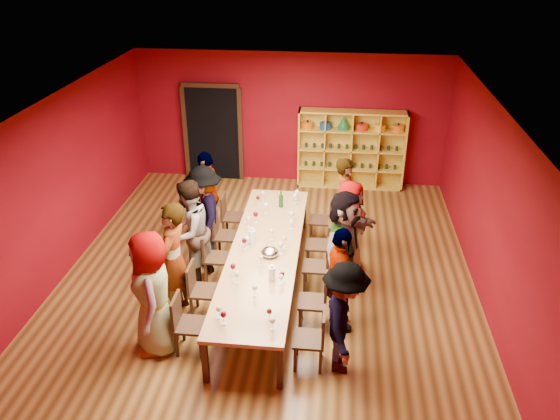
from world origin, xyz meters
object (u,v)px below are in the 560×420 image
object	(u,v)px
person_left_3	(205,213)
chair_person_right_4	(324,217)
chair_person_left_0	(185,321)
chair_person_left_3	(222,232)
wine_bottle	(281,201)
chair_person_right_3	(322,242)
person_right_0	(344,318)
person_right_4	(345,201)
person_left_2	(189,232)
tasting_table	(265,253)
chair_person_left_4	(229,214)
person_right_2	(344,243)
chair_person_right_1	(318,299)
chair_person_left_2	(212,254)
person_right_3	(349,226)
chair_person_right_2	(321,264)
shelving_unit	(351,145)
person_left_1	(174,261)
spittoon_bowl	(270,252)
chair_person_left_1	(199,287)
person_right_1	(340,281)
person_left_4	(208,195)
person_left_0	(153,293)
chair_person_right_0	(315,336)

from	to	relation	value
person_left_3	chair_person_right_4	world-z (taller)	person_left_3
chair_person_right_4	chair_person_left_0	bearing A→B (deg)	-118.99
chair_person_left_3	wine_bottle	size ratio (longest dim) A/B	2.69
chair_person_left_3	chair_person_right_3	size ratio (longest dim) A/B	1.00
person_right_0	person_right_4	bearing A→B (deg)	0.14
person_left_2	chair_person_right_3	size ratio (longest dim) A/B	2.03
person_right_0	person_right_4	world-z (taller)	person_right_4
tasting_table	chair_person_left_4	distance (m)	1.89
person_right_2	wine_bottle	size ratio (longest dim) A/B	5.46
person_left_3	person_left_2	bearing A→B (deg)	-24.11
person_left_3	person_right_4	xyz separation A→B (m)	(2.46, 0.78, -0.02)
chair_person_left_0	wine_bottle	world-z (taller)	wine_bottle
chair_person_right_1	chair_person_left_2	bearing A→B (deg)	150.11
chair_person_left_0	person_right_0	world-z (taller)	person_right_0
person_right_3	chair_person_left_0	bearing A→B (deg)	158.13
tasting_table	person_right_0	xyz separation A→B (m)	(1.28, -1.69, 0.13)
chair_person_left_2	chair_person_right_2	bearing A→B (deg)	-2.81
shelving_unit	wine_bottle	xyz separation A→B (m)	(-1.30, -2.76, -0.11)
chair_person_left_4	wine_bottle	distance (m)	1.08
person_left_1	person_left_2	xyz separation A→B (m)	(-0.01, 0.95, -0.04)
person_right_4	person_right_3	bearing A→B (deg)	-172.19
chair_person_left_2	chair_person_right_4	bearing A→B (deg)	39.91
person_right_0	chair_person_left_2	bearing A→B (deg)	49.38
tasting_table	person_left_1	world-z (taller)	person_left_1
chair_person_left_2	person_right_0	bearing A→B (deg)	-40.61
person_left_3	tasting_table	bearing A→B (deg)	34.47
person_left_2	chair_person_left_4	bearing A→B (deg)	-171.99
chair_person_left_0	chair_person_left_2	distance (m)	1.76
spittoon_bowl	wine_bottle	world-z (taller)	wine_bottle
chair_person_left_1	person_left_3	size ratio (longest dim) A/B	0.51
chair_person_left_2	chair_person_right_1	size ratio (longest dim) A/B	1.00
chair_person_left_0	person_right_4	world-z (taller)	person_right_4
person_right_1	chair_person_left_2	bearing A→B (deg)	52.47
chair_person_right_1	chair_person_right_3	bearing A→B (deg)	90.00
person_right_1	chair_person_right_2	size ratio (longest dim) A/B	1.89
chair_person_left_4	person_left_4	size ratio (longest dim) A/B	0.51
chair_person_left_2	person_right_4	bearing A→B (deg)	34.91
chair_person_left_2	person_left_3	bearing A→B (deg)	110.87
person_left_4	spittoon_bowl	size ratio (longest dim) A/B	6.19
person_left_0	person_left_1	xyz separation A→B (m)	(0.06, 0.81, 0.02)
chair_person_right_0	tasting_table	bearing A→B (deg)	118.27
person_left_2	person_right_4	xyz separation A→B (m)	(2.55, 1.52, -0.05)
chair_person_left_1	person_right_0	size ratio (longest dim) A/B	0.54
person_left_3	chair_person_right_4	xyz separation A→B (m)	(2.10, 0.78, -0.38)
person_left_3	wine_bottle	distance (m)	1.44
chair_person_right_0	person_right_4	xyz separation A→B (m)	(0.36, 3.40, 0.36)
chair_person_left_0	chair_person_left_4	xyz separation A→B (m)	(0.00, 3.22, 0.00)
shelving_unit	spittoon_bowl	bearing A→B (deg)	-106.08
person_left_0	person_left_4	distance (m)	3.22
chair_person_left_4	chair_person_right_0	size ratio (longest dim) A/B	1.00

